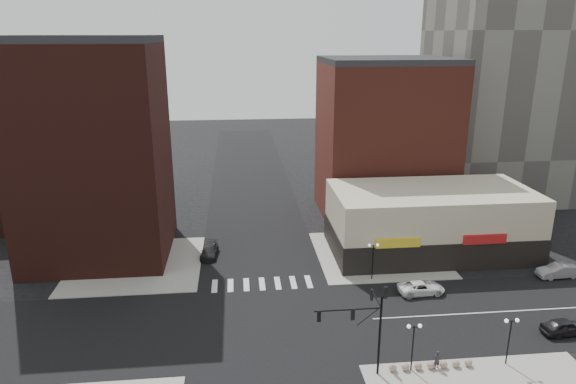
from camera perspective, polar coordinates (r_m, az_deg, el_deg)
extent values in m
plane|color=black|center=(49.39, -2.25, -14.53)|extent=(240.00, 240.00, 0.00)
cube|color=black|center=(49.38, -2.25, -14.52)|extent=(200.00, 14.00, 0.02)
cube|color=black|center=(49.38, -2.25, -14.52)|extent=(14.00, 200.00, 0.02)
cube|color=gray|center=(63.27, -16.48, -7.72)|extent=(15.00, 15.00, 0.12)
cube|color=gray|center=(64.36, 9.97, -6.81)|extent=(15.00, 15.00, 0.12)
cube|color=#3C1813|center=(64.10, -20.76, 3.95)|extent=(16.00, 15.00, 25.00)
cube|color=#3C1813|center=(83.91, -26.32, 1.63)|extent=(20.00, 18.00, 12.00)
cube|color=maroon|center=(76.06, 10.67, 5.57)|extent=(18.00, 15.00, 22.00)
cube|color=#BBB394|center=(65.37, 15.53, -3.09)|extent=(24.00, 12.00, 8.00)
cube|color=black|center=(66.17, 15.38, -4.96)|extent=(24.20, 12.20, 3.40)
cylinder|color=black|center=(41.90, 10.15, -15.53)|extent=(0.18, 0.18, 7.00)
cylinder|color=black|center=(40.02, 6.67, -12.86)|extent=(5.20, 0.11, 0.11)
cylinder|color=black|center=(40.72, 8.89, -13.53)|extent=(1.72, 0.06, 1.46)
cylinder|color=black|center=(41.87, 9.77, -11.56)|extent=(0.11, 3.00, 0.11)
cube|color=black|center=(39.84, 3.46, -13.59)|extent=(0.28, 0.18, 0.95)
sphere|color=red|center=(39.69, 3.47, -13.21)|extent=(0.16, 0.16, 0.16)
cube|color=black|center=(40.30, 7.22, -13.31)|extent=(0.28, 0.18, 0.95)
sphere|color=red|center=(40.15, 7.23, -12.94)|extent=(0.16, 0.16, 0.16)
cube|color=black|center=(43.16, 9.28, -11.21)|extent=(0.18, 0.28, 0.95)
sphere|color=red|center=(43.02, 9.30, -10.86)|extent=(0.16, 0.16, 0.16)
cube|color=black|center=(40.06, 10.79, -10.91)|extent=(0.28, 0.18, 0.95)
sphere|color=red|center=(39.92, 10.81, -10.53)|extent=(0.16, 0.16, 0.16)
cylinder|color=black|center=(43.60, 13.67, -16.52)|extent=(0.11, 0.11, 4.00)
cylinder|color=black|center=(42.59, 13.86, -14.38)|extent=(0.90, 0.06, 0.06)
sphere|color=white|center=(42.40, 13.28, -14.33)|extent=(0.32, 0.32, 0.32)
sphere|color=white|center=(42.68, 14.45, -14.20)|extent=(0.32, 0.32, 0.32)
cylinder|color=black|center=(46.68, 23.31, -15.09)|extent=(0.11, 0.11, 4.00)
cylinder|color=black|center=(45.74, 23.60, -13.06)|extent=(0.90, 0.06, 0.06)
sphere|color=white|center=(45.48, 23.11, -13.03)|extent=(0.32, 0.32, 0.32)
sphere|color=white|center=(45.91, 24.12, -12.87)|extent=(0.32, 0.32, 0.32)
cylinder|color=black|center=(57.19, 9.39, -7.69)|extent=(0.11, 0.11, 4.00)
cylinder|color=black|center=(56.42, 9.48, -5.94)|extent=(0.90, 0.06, 0.06)
sphere|color=white|center=(56.27, 9.04, -5.87)|extent=(0.32, 0.32, 0.32)
sphere|color=white|center=(56.50, 9.93, -5.82)|extent=(0.32, 0.32, 0.32)
sphere|color=#886D5E|center=(44.12, 11.57, -18.58)|extent=(0.61, 0.61, 0.61)
sphere|color=#886D5E|center=(44.41, 12.93, -18.41)|extent=(0.61, 0.61, 0.61)
sphere|color=#886D5E|center=(44.73, 14.28, -18.23)|extent=(0.61, 0.61, 0.61)
sphere|color=#886D5E|center=(45.07, 15.60, -18.04)|extent=(0.61, 0.61, 0.61)
sphere|color=#886D5E|center=(45.43, 16.89, -17.85)|extent=(0.61, 0.61, 0.61)
sphere|color=#886D5E|center=(45.82, 18.17, -17.66)|extent=(0.61, 0.61, 0.61)
sphere|color=#886D5E|center=(46.22, 19.41, -17.46)|extent=(0.61, 0.61, 0.61)
imported|color=white|center=(56.03, 14.59, -10.24)|extent=(4.98, 2.53, 1.35)
imported|color=black|center=(53.84, 28.44, -13.02)|extent=(4.41, 1.98, 1.47)
imported|color=#97979C|center=(64.94, 27.83, -7.74)|extent=(4.77, 1.88, 1.55)
imported|color=black|center=(63.48, -8.73, -6.50)|extent=(2.31, 4.74, 1.33)
imported|color=#2A272D|center=(44.94, 16.21, -17.44)|extent=(0.68, 0.56, 1.61)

